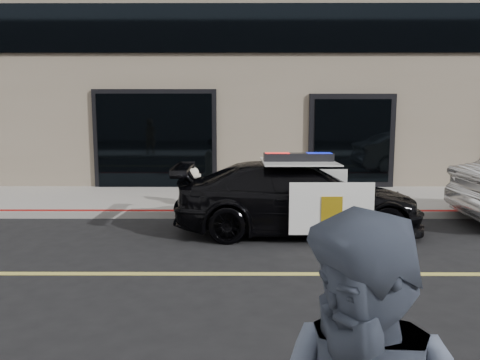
{
  "coord_description": "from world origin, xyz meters",
  "views": [
    {
      "loc": [
        1.43,
        -6.17,
        2.16
      ],
      "look_at": [
        1.4,
        2.2,
        1.0
      ],
      "focal_mm": 35.0,
      "sensor_mm": 36.0,
      "label": 1
    }
  ],
  "objects": [
    {
      "name": "ground",
      "position": [
        0.0,
        0.0,
        0.0
      ],
      "size": [
        120.0,
        120.0,
        0.0
      ],
      "primitive_type": "plane",
      "color": "black",
      "rests_on": "ground"
    },
    {
      "name": "police_car",
      "position": [
        2.46,
        2.33,
        0.67
      ],
      "size": [
        2.13,
        4.58,
        1.48
      ],
      "color": "black",
      "rests_on": "ground"
    },
    {
      "name": "fire_hydrant",
      "position": [
        0.34,
        4.25,
        0.56
      ],
      "size": [
        0.4,
        0.55,
        0.88
      ],
      "color": "beige",
      "rests_on": "sidewalk_n"
    },
    {
      "name": "sidewalk_n",
      "position": [
        0.0,
        5.25,
        0.07
      ],
      "size": [
        60.0,
        3.5,
        0.15
      ],
      "primitive_type": "cube",
      "color": "gray",
      "rests_on": "ground"
    },
    {
      "name": "building_n",
      "position": [
        0.0,
        10.5,
        6.0
      ],
      "size": [
        60.0,
        7.0,
        12.0
      ],
      "primitive_type": "cube",
      "color": "#756856",
      "rests_on": "ground"
    }
  ]
}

